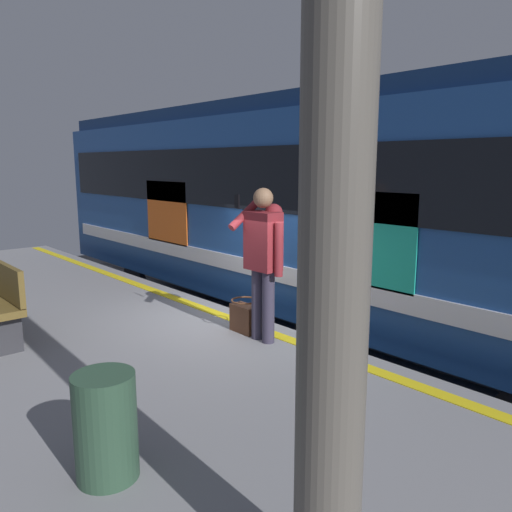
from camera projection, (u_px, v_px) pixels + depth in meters
The scene contains 10 objects.
ground_plane at pixel (254, 395), 6.87m from camera, with size 23.76×23.76×0.00m, color #3D3D3F.
platform at pixel (106, 405), 5.40m from camera, with size 15.54×4.22×1.12m, color gray.
safety_line at pixel (237, 320), 6.47m from camera, with size 15.23×0.16×0.01m, color yellow.
track_rail_near at pixel (313, 366), 7.64m from camera, with size 20.20×0.08×0.16m, color slate.
track_rail_far at pixel (370, 344), 8.58m from camera, with size 20.20×0.08×0.16m, color slate.
train_carriage at pixel (309, 201), 8.27m from camera, with size 12.44×2.76×3.91m.
passenger at pixel (264, 252), 5.59m from camera, with size 0.57×0.55×1.73m.
handbag at pixel (245, 317), 6.02m from camera, with size 0.36×0.33×0.40m.
station_column at pixel (335, 226), 2.03m from camera, with size 0.30×0.30×3.49m, color #59544C.
trash_bin at pixel (106, 426), 3.19m from camera, with size 0.40×0.40×0.70m, color #2D4C38.
Camera 1 is at (-4.82, 4.23, 3.11)m, focal length 35.35 mm.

